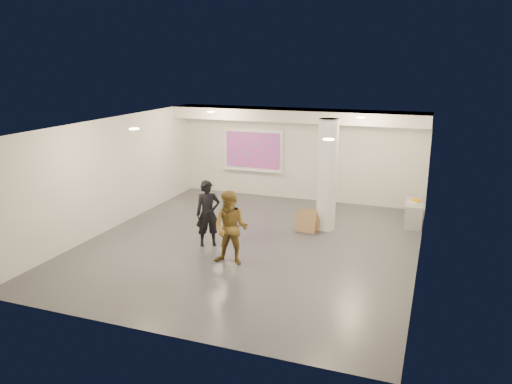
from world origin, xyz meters
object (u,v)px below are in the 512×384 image
at_px(man, 231,228).
at_px(column, 327,175).
at_px(projection_screen, 253,151).
at_px(credenza, 413,213).
at_px(woman, 208,214).

bearing_deg(man, column, 63.43).
xyz_separation_m(projection_screen, man, (1.63, -5.76, -0.68)).
xyz_separation_m(column, projection_screen, (-3.10, 2.65, 0.03)).
bearing_deg(projection_screen, credenza, -15.30).
distance_m(column, woman, 3.38).
bearing_deg(credenza, projection_screen, 161.96).
distance_m(woman, man, 1.32).
height_order(column, man, column).
relative_size(column, man, 1.78).
bearing_deg(column, man, -115.29).
bearing_deg(woman, man, -75.72).
bearing_deg(credenza, column, -154.40).
xyz_separation_m(column, man, (-1.47, -3.10, -0.66)).
relative_size(projection_screen, woman, 1.28).
bearing_deg(woman, projection_screen, 63.41).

